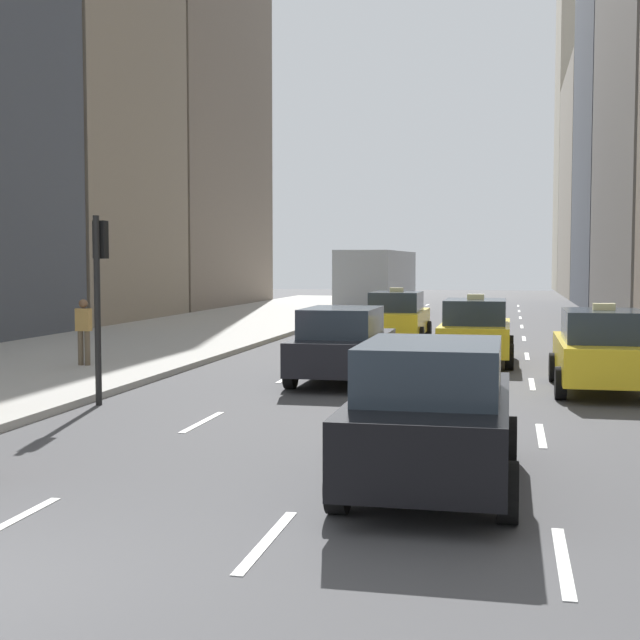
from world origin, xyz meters
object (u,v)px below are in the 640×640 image
(taxi_third, at_px, (602,350))
(pedestrian_far_walking, at_px, (84,329))
(city_bus, at_px, (379,280))
(traffic_light_pole, at_px, (99,279))
(sedan_silver_behind, at_px, (432,414))
(taxi_lead, at_px, (475,331))
(sedan_black_near, at_px, (343,344))
(taxi_second, at_px, (397,317))

(taxi_third, relative_size, pedestrian_far_walking, 2.67)
(city_bus, bearing_deg, traffic_light_pole, -92.25)
(taxi_third, bearing_deg, sedan_silver_behind, -107.71)
(taxi_lead, height_order, sedan_black_near, taxi_lead)
(taxi_second, height_order, sedan_silver_behind, taxi_second)
(taxi_lead, xyz_separation_m, taxi_second, (-2.80, 5.52, 0.00))
(taxi_third, bearing_deg, pedestrian_far_walking, 175.54)
(pedestrian_far_walking, bearing_deg, city_bus, 80.92)
(city_bus, bearing_deg, taxi_third, -71.54)
(city_bus, distance_m, traffic_light_pole, 28.97)
(sedan_black_near, bearing_deg, sedan_silver_behind, -72.97)
(sedan_black_near, height_order, sedan_silver_behind, sedan_silver_behind)
(taxi_second, relative_size, pedestrian_far_walking, 2.67)
(pedestrian_far_walking, distance_m, traffic_light_pole, 5.61)
(taxi_second, bearing_deg, sedan_black_near, -90.00)
(city_bus, bearing_deg, taxi_second, -79.34)
(taxi_lead, xyz_separation_m, sedan_black_near, (-2.80, -4.36, -0.01))
(taxi_second, height_order, taxi_third, same)
(taxi_lead, xyz_separation_m, taxi_third, (2.80, -4.74, 0.00))
(taxi_lead, relative_size, sedan_silver_behind, 1.00)
(taxi_third, xyz_separation_m, pedestrian_far_walking, (-12.28, 0.96, 0.19))
(taxi_third, distance_m, pedestrian_far_walking, 12.32)
(taxi_second, bearing_deg, sedan_silver_behind, -81.63)
(taxi_second, height_order, city_bus, city_bus)
(taxi_third, xyz_separation_m, traffic_light_pole, (-9.55, -3.75, 1.53))
(pedestrian_far_walking, xyz_separation_m, traffic_light_pole, (2.73, -4.71, 1.34))
(city_bus, bearing_deg, sedan_black_near, -83.54)
(taxi_third, bearing_deg, taxi_lead, 120.59)
(city_bus, relative_size, pedestrian_far_walking, 7.04)
(sedan_black_near, distance_m, traffic_light_pole, 5.91)
(sedan_silver_behind, bearing_deg, taxi_lead, 90.00)
(city_bus, xyz_separation_m, pedestrian_far_walking, (-3.87, -24.23, -0.72))
(taxi_second, relative_size, taxi_third, 1.00)
(sedan_black_near, relative_size, traffic_light_pole, 1.26)
(sedan_silver_behind, height_order, traffic_light_pole, traffic_light_pole)
(taxi_lead, xyz_separation_m, traffic_light_pole, (-6.75, -8.48, 1.53))
(sedan_silver_behind, bearing_deg, pedestrian_far_walking, 134.28)
(sedan_silver_behind, relative_size, traffic_light_pole, 1.23)
(taxi_second, xyz_separation_m, pedestrian_far_walking, (-6.68, -9.30, 0.19))
(taxi_third, distance_m, sedan_silver_behind, 9.20)
(taxi_lead, distance_m, sedan_black_near, 5.18)
(traffic_light_pole, bearing_deg, sedan_black_near, 46.22)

